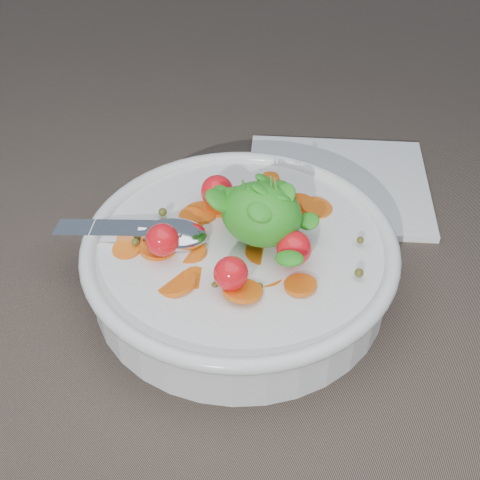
% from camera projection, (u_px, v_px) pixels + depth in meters
% --- Properties ---
extents(ground, '(6.00, 6.00, 0.00)m').
position_uv_depth(ground, '(253.00, 282.00, 0.58)').
color(ground, brown).
rests_on(ground, ground).
extents(bowl, '(0.28, 0.26, 0.11)m').
position_uv_depth(bowl, '(240.00, 260.00, 0.55)').
color(bowl, white).
rests_on(bowl, ground).
extents(napkin, '(0.23, 0.21, 0.01)m').
position_uv_depth(napkin, '(337.00, 185.00, 0.68)').
color(napkin, white).
rests_on(napkin, ground).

